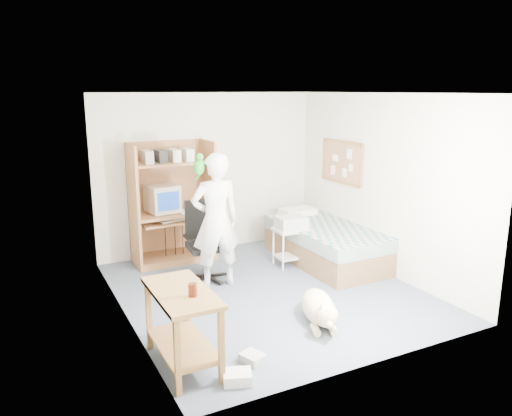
{
  "coord_description": "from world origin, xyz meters",
  "views": [
    {
      "loc": [
        -2.87,
        -5.31,
        2.54
      ],
      "look_at": [
        -0.03,
        0.28,
        1.05
      ],
      "focal_mm": 35.0,
      "sensor_mm": 36.0,
      "label": 1
    }
  ],
  "objects_px": {
    "side_desk": "(182,316)",
    "dog": "(319,308)",
    "computer_hutch": "(172,207)",
    "office_chair": "(205,252)",
    "person": "(216,221)",
    "printer_cart": "(291,241)",
    "bed": "(325,243)"
  },
  "relations": [
    {
      "from": "bed",
      "to": "side_desk",
      "type": "height_order",
      "value": "side_desk"
    },
    {
      "from": "side_desk",
      "to": "printer_cart",
      "type": "relative_size",
      "value": 1.77
    },
    {
      "from": "computer_hutch",
      "to": "bed",
      "type": "relative_size",
      "value": 0.89
    },
    {
      "from": "side_desk",
      "to": "printer_cart",
      "type": "height_order",
      "value": "side_desk"
    },
    {
      "from": "person",
      "to": "dog",
      "type": "xyz_separation_m",
      "value": [
        0.59,
        -1.55,
        -0.71
      ]
    },
    {
      "from": "computer_hutch",
      "to": "side_desk",
      "type": "xyz_separation_m",
      "value": [
        -0.85,
        -2.94,
        -0.33
      ]
    },
    {
      "from": "office_chair",
      "to": "bed",
      "type": "bearing_deg",
      "value": -1.83
    },
    {
      "from": "side_desk",
      "to": "office_chair",
      "type": "bearing_deg",
      "value": 63.55
    },
    {
      "from": "computer_hutch",
      "to": "bed",
      "type": "bearing_deg",
      "value": -29.29
    },
    {
      "from": "side_desk",
      "to": "dog",
      "type": "distance_m",
      "value": 1.67
    },
    {
      "from": "dog",
      "to": "computer_hutch",
      "type": "bearing_deg",
      "value": 127.0
    },
    {
      "from": "bed",
      "to": "dog",
      "type": "xyz_separation_m",
      "value": [
        -1.22,
        -1.67,
        -0.11
      ]
    },
    {
      "from": "dog",
      "to": "printer_cart",
      "type": "relative_size",
      "value": 1.82
    },
    {
      "from": "computer_hutch",
      "to": "person",
      "type": "distance_m",
      "value": 1.26
    },
    {
      "from": "bed",
      "to": "dog",
      "type": "distance_m",
      "value": 2.07
    },
    {
      "from": "office_chair",
      "to": "printer_cart",
      "type": "relative_size",
      "value": 1.88
    },
    {
      "from": "bed",
      "to": "printer_cart",
      "type": "distance_m",
      "value": 0.55
    },
    {
      "from": "side_desk",
      "to": "dog",
      "type": "bearing_deg",
      "value": 5.13
    },
    {
      "from": "person",
      "to": "office_chair",
      "type": "bearing_deg",
      "value": -77.53
    },
    {
      "from": "computer_hutch",
      "to": "side_desk",
      "type": "relative_size",
      "value": 1.8
    },
    {
      "from": "side_desk",
      "to": "dog",
      "type": "relative_size",
      "value": 0.97
    },
    {
      "from": "office_chair",
      "to": "printer_cart",
      "type": "xyz_separation_m",
      "value": [
        1.32,
        -0.1,
        -0.0
      ]
    },
    {
      "from": "computer_hutch",
      "to": "dog",
      "type": "bearing_deg",
      "value": -74.33
    },
    {
      "from": "computer_hutch",
      "to": "printer_cart",
      "type": "xyz_separation_m",
      "value": [
        1.46,
        -1.03,
        -0.45
      ]
    },
    {
      "from": "computer_hutch",
      "to": "office_chair",
      "type": "xyz_separation_m",
      "value": [
        0.15,
        -0.93,
        -0.44
      ]
    },
    {
      "from": "side_desk",
      "to": "printer_cart",
      "type": "distance_m",
      "value": 3.0
    },
    {
      "from": "office_chair",
      "to": "person",
      "type": "distance_m",
      "value": 0.59
    },
    {
      "from": "side_desk",
      "to": "person",
      "type": "height_order",
      "value": "person"
    },
    {
      "from": "office_chair",
      "to": "side_desk",
      "type": "bearing_deg",
      "value": -112.47
    },
    {
      "from": "person",
      "to": "printer_cart",
      "type": "relative_size",
      "value": 3.13
    },
    {
      "from": "side_desk",
      "to": "person",
      "type": "distance_m",
      "value": 2.03
    },
    {
      "from": "bed",
      "to": "person",
      "type": "bearing_deg",
      "value": -176.22
    }
  ]
}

